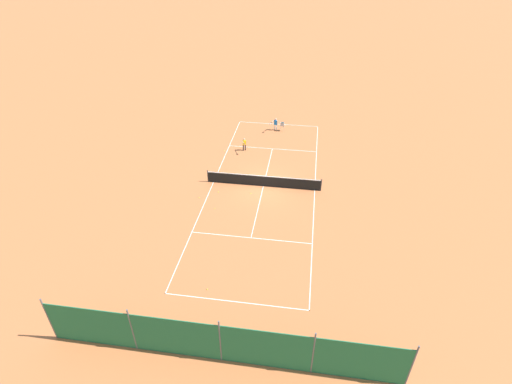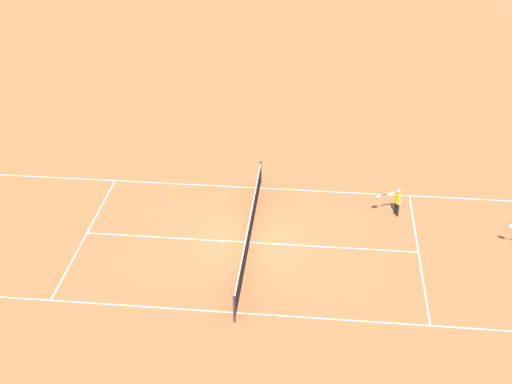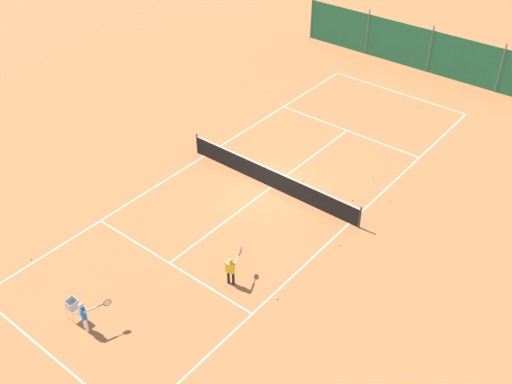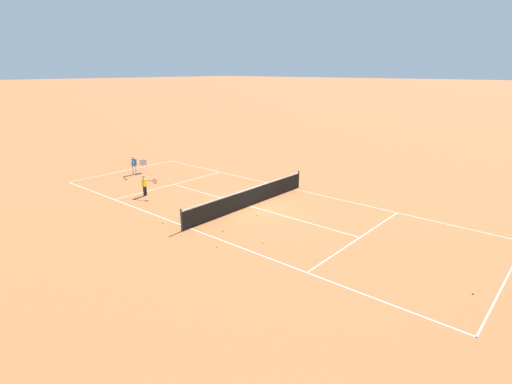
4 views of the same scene
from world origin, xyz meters
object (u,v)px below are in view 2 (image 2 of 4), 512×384
Objects in this scene: tennis_ball_by_net_left at (174,194)px; tennis_ball_near_corner at (293,184)px; tennis_ball_alley_left at (207,178)px; tennis_net at (249,232)px; player_near_service at (396,200)px; tennis_ball_mid_court at (383,191)px; tennis_ball_far_corner at (225,194)px; tennis_ball_service_box at (220,228)px.

tennis_ball_near_corner is at bearing -74.54° from tennis_ball_by_net_left.
tennis_ball_alley_left is at bearing -37.43° from tennis_ball_by_net_left.
tennis_net is at bearing -131.54° from tennis_ball_by_net_left.
tennis_ball_by_net_left is (0.62, 9.24, -0.68)m from player_near_service.
player_near_service is at bearing -168.13° from tennis_ball_mid_court.
tennis_ball_near_corner is 1.00× the size of tennis_ball_far_corner.
tennis_ball_near_corner and tennis_ball_alley_left have the same top height.
tennis_ball_alley_left is (0.14, 3.83, 0.00)m from tennis_ball_near_corner.
player_near_service is at bearing -104.90° from tennis_ball_alley_left.
tennis_ball_near_corner is at bearing 87.11° from tennis_ball_mid_court.
tennis_ball_far_corner and tennis_ball_by_net_left have the same top height.
tennis_ball_far_corner is 1.00× the size of tennis_ball_alley_left.
tennis_ball_near_corner is 3.83m from tennis_ball_alley_left.
tennis_ball_near_corner is 4.58m from tennis_ball_service_box.
player_near_service is 4.75m from tennis_ball_near_corner.
tennis_ball_service_box and tennis_ball_mid_court have the same top height.
player_near_service reaches higher than tennis_ball_by_net_left.
player_near_service is 18.43× the size of tennis_ball_far_corner.
tennis_net reaches higher than tennis_ball_mid_court.
player_near_service is at bearing -76.17° from tennis_ball_service_box.
tennis_ball_alley_left is (3.86, 1.14, 0.00)m from tennis_ball_service_box.
tennis_ball_near_corner and tennis_ball_service_box have the same top height.
tennis_net is 1.57m from tennis_ball_service_box.
tennis_ball_near_corner is at bearing -17.53° from tennis_net.
tennis_ball_alley_left is at bearing 16.50° from tennis_ball_service_box.
tennis_ball_near_corner is 1.00× the size of tennis_ball_alley_left.
tennis_ball_mid_court is (-0.34, -7.69, 0.00)m from tennis_ball_alley_left.
tennis_ball_far_corner is 1.63m from tennis_ball_alley_left.
tennis_ball_mid_court is at bearing -82.38° from tennis_ball_by_net_left.
player_near_service is (2.53, -5.68, 0.21)m from tennis_net.
tennis_net is at bearing 162.47° from tennis_ball_near_corner.
tennis_ball_mid_court is (3.52, -6.55, 0.00)m from tennis_ball_service_box.
tennis_ball_by_net_left is at bearing 105.46° from tennis_ball_near_corner.
tennis_ball_by_net_left is (2.33, 2.31, 0.00)m from tennis_ball_service_box.
tennis_net is 6.22m from player_near_service.
tennis_ball_near_corner is 1.00× the size of tennis_ball_service_box.
tennis_ball_mid_court is (4.34, -5.30, -0.47)m from tennis_net.
tennis_ball_alley_left is at bearing 87.47° from tennis_ball_mid_court.
player_near_service reaches higher than tennis_ball_service_box.
tennis_ball_alley_left is at bearing 75.10° from player_near_service.
tennis_ball_by_net_left and tennis_ball_mid_court have the same top height.
tennis_net reaches higher than tennis_ball_alley_left.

